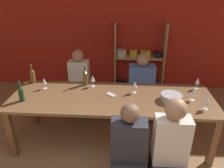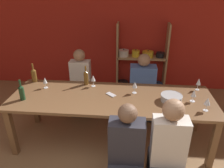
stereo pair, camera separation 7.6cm
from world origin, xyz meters
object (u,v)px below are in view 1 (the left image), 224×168
at_px(person_near_a, 128,159).
at_px(person_far_a, 80,90).
at_px(wine_glass_empty_a, 207,100).
at_px(cell_phone, 111,95).
at_px(wine_bottle_dark, 85,77).
at_px(wine_glass_white_b, 193,93).
at_px(person_near_b, 168,159).
at_px(wine_bottle_green, 32,76).
at_px(dining_table, 112,102).
at_px(wine_glass_white_d, 44,82).
at_px(wine_glass_white_e, 135,85).
at_px(wine_glass_white_c, 93,79).
at_px(wine_bottle_amber, 21,93).
at_px(person_far_b, 141,93).
at_px(mixing_bowl, 171,97).
at_px(shelf_unit, 138,68).
at_px(wine_glass_white_a, 198,81).

relative_size(person_near_a, person_far_a, 0.94).
xyz_separation_m(wine_glass_empty_a, person_near_a, (-0.96, -0.54, -0.49)).
bearing_deg(cell_phone, wine_bottle_dark, 142.86).
distance_m(wine_glass_white_b, person_near_b, 0.99).
xyz_separation_m(wine_bottle_green, person_near_b, (1.94, -1.21, -0.43)).
height_order(wine_bottle_green, cell_phone, wine_bottle_green).
relative_size(dining_table, wine_glass_white_d, 16.65).
height_order(wine_glass_white_b, wine_glass_white_e, wine_glass_white_e).
xyz_separation_m(dining_table, person_near_b, (0.68, -0.81, -0.23)).
xyz_separation_m(wine_glass_white_e, person_far_a, (-0.93, 0.64, -0.44)).
bearing_deg(person_far_a, cell_phone, 129.46).
relative_size(wine_glass_white_c, wine_glass_white_e, 1.02).
height_order(person_near_a, person_near_b, person_near_b).
bearing_deg(person_far_a, wine_glass_empty_a, 150.36).
distance_m(wine_bottle_amber, person_far_a, 1.21).
height_order(dining_table, person_far_b, person_far_b).
xyz_separation_m(mixing_bowl, person_near_a, (-0.57, -0.75, -0.41)).
bearing_deg(cell_phone, person_far_a, 129.46).
bearing_deg(person_near_b, dining_table, 129.84).
bearing_deg(shelf_unit, wine_bottle_green, -140.76).
xyz_separation_m(shelf_unit, dining_table, (-0.46, -1.81, 0.18)).
distance_m(mixing_bowl, cell_phone, 0.83).
height_order(mixing_bowl, person_near_b, person_near_b).
relative_size(cell_phone, person_far_b, 0.14).
relative_size(wine_glass_white_a, wine_glass_white_b, 1.06).
xyz_separation_m(wine_glass_white_d, person_near_a, (1.25, -0.98, -0.47)).
bearing_deg(shelf_unit, person_near_a, -94.92).
height_order(dining_table, cell_phone, cell_phone).
distance_m(wine_bottle_amber, wine_glass_white_b, 2.29).
bearing_deg(wine_bottle_dark, wine_glass_empty_a, -20.69).
xyz_separation_m(wine_glass_white_a, person_far_a, (-1.86, 0.46, -0.44)).
xyz_separation_m(person_near_a, person_far_b, (0.23, 1.59, 0.00)).
relative_size(wine_bottle_dark, wine_glass_empty_a, 1.66).
relative_size(wine_glass_empty_a, person_near_b, 0.15).
relative_size(mixing_bowl, wine_glass_empty_a, 1.60).
xyz_separation_m(wine_bottle_dark, wine_glass_white_d, (-0.58, -0.18, -0.00)).
bearing_deg(wine_bottle_green, wine_glass_white_b, -10.14).
distance_m(wine_bottle_green, person_far_b, 1.84).
distance_m(shelf_unit, wine_glass_white_e, 1.71).
height_order(wine_glass_empty_a, wine_glass_white_e, wine_glass_empty_a).
xyz_separation_m(wine_glass_white_c, wine_glass_white_e, (0.62, -0.16, -0.00)).
height_order(wine_bottle_dark, person_far_a, person_far_a).
bearing_deg(person_near_a, wine_glass_white_d, 141.93).
bearing_deg(wine_glass_white_b, wine_bottle_green, 169.86).
distance_m(shelf_unit, wine_bottle_dark, 1.73).
bearing_deg(wine_glass_white_d, person_far_a, 56.56).
bearing_deg(wine_glass_white_c, wine_glass_white_a, 0.66).
distance_m(wine_glass_empty_a, wine_glass_white_e, 0.96).
bearing_deg(wine_glass_white_a, wine_glass_white_d, -176.49).
bearing_deg(dining_table, person_near_b, -50.16).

